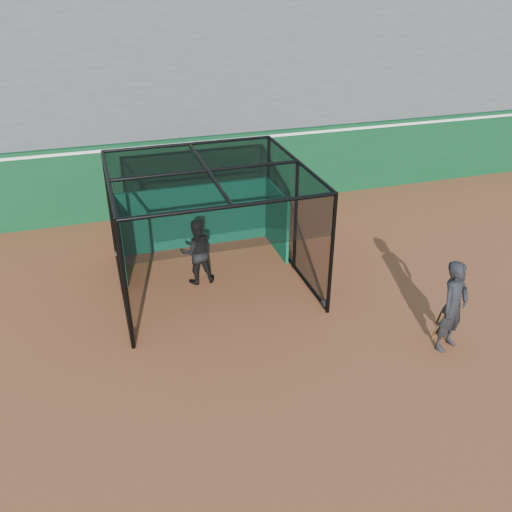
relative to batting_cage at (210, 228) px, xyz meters
name	(u,v)px	position (x,y,z in m)	size (l,w,h in m)	color
ground	(257,360)	(0.15, -3.52, -1.53)	(120.00, 120.00, 0.00)	brown
outfield_wall	(181,173)	(0.15, 4.98, -0.25)	(50.00, 0.50, 2.50)	#0A3A1B
grandstand	(156,56)	(0.15, 8.75, 2.94)	(50.00, 7.85, 8.95)	#4C4C4F
batting_cage	(210,228)	(0.00, 0.00, 0.00)	(4.73, 4.64, 3.07)	black
batter	(197,251)	(-0.36, 0.07, -0.64)	(0.87, 0.68, 1.79)	black
on_deck_player	(453,306)	(4.25, -4.29, -0.48)	(0.90, 0.76, 2.10)	black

